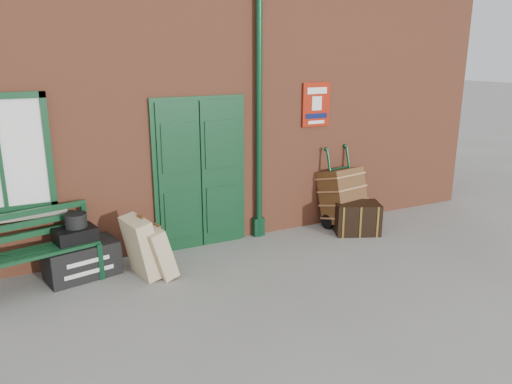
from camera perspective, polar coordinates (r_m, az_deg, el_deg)
ground at (r=6.65m, az=0.78°, el=-9.80°), size 80.00×80.00×0.00m
station_building at (r=9.27m, az=-9.22°, el=11.20°), size 10.30×4.30×4.36m
bench at (r=6.79m, az=-24.62°, el=-6.08°), size 1.70×0.84×1.01m
houdini_trunk at (r=7.00m, az=-19.28°, el=-7.36°), size 1.00×0.68×0.46m
strongbox at (r=6.87m, az=-19.95°, el=-4.79°), size 0.57×0.46×0.23m
hatbox at (r=6.84m, az=-19.89°, el=-3.06°), size 0.33×0.33×0.18m
suitcase_back at (r=6.72m, az=-12.98°, el=-6.14°), size 0.46×0.62×0.82m
suitcase_front at (r=6.69m, az=-11.24°, el=-6.66°), size 0.47×0.57×0.71m
porter_trolley at (r=8.50m, az=9.90°, el=-0.55°), size 0.76×0.80×1.33m
dark_trunk at (r=8.29m, az=11.46°, el=-2.93°), size 0.83×0.70×0.51m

